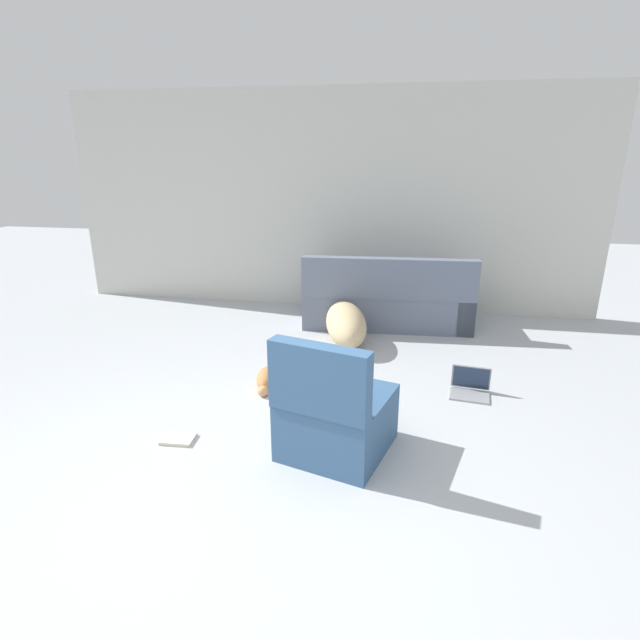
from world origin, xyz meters
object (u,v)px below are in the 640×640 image
cat (266,379)px  dog (345,322)px  book_cream (178,439)px  laptop_open (470,385)px  side_chair (335,416)px  couch (387,302)px

cat → dog: bearing=147.5°
cat → book_cream: cat is taller
laptop_open → cat: bearing=-167.1°
cat → side_chair: size_ratio=0.62×
couch → dog: couch is taller
book_cream → dog: bearing=67.8°
cat → book_cream: bearing=-30.8°
laptop_open → book_cream: laptop_open is taller
couch → dog: (-0.42, -0.60, -0.08)m
laptop_open → side_chair: (-1.01, -1.08, 0.20)m
cat → couch: bearing=143.2°
couch → book_cream: bearing=61.4°
side_chair → couch: bearing=-78.5°
couch → side_chair: side_chair is taller
cat → side_chair: 1.19m
book_cream → side_chair: side_chair is taller
couch → laptop_open: size_ratio=5.61×
book_cream → cat: bearing=68.7°
cat → laptop_open: 1.77m
cat → side_chair: side_chair is taller
dog → cat: (-0.54, -1.27, -0.13)m
couch → laptop_open: couch is taller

